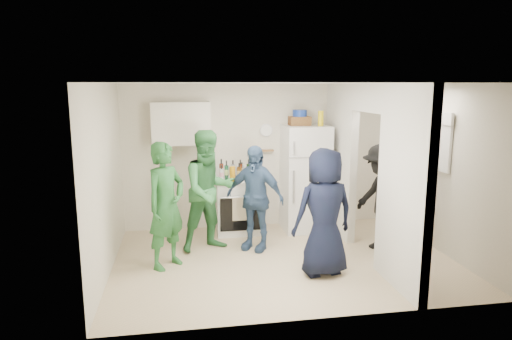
{
  "coord_description": "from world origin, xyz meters",
  "views": [
    {
      "loc": [
        -1.42,
        -6.05,
        2.48
      ],
      "look_at": [
        -0.34,
        0.4,
        1.25
      ],
      "focal_mm": 32.0,
      "sensor_mm": 36.0,
      "label": 1
    }
  ],
  "objects_px": {
    "wicker_basket": "(300,121)",
    "person_green_left": "(166,206)",
    "yellow_cup_stack_top": "(321,118)",
    "person_nook": "(382,198)",
    "stove": "(238,205)",
    "blue_bowl": "(300,113)",
    "person_denim": "(255,198)",
    "person_green_center": "(210,191)",
    "fridge": "(305,178)",
    "person_navy": "(324,212)"
  },
  "relations": [
    {
      "from": "blue_bowl",
      "to": "person_green_center",
      "type": "bearing_deg",
      "value": -153.85
    },
    {
      "from": "yellow_cup_stack_top",
      "to": "blue_bowl",
      "type": "bearing_deg",
      "value": 154.89
    },
    {
      "from": "person_green_left",
      "to": "person_navy",
      "type": "bearing_deg",
      "value": -61.68
    },
    {
      "from": "person_green_center",
      "to": "person_nook",
      "type": "xyz_separation_m",
      "value": [
        2.53,
        -0.45,
        -0.1
      ]
    },
    {
      "from": "person_denim",
      "to": "person_navy",
      "type": "height_order",
      "value": "person_navy"
    },
    {
      "from": "stove",
      "to": "person_green_center",
      "type": "bearing_deg",
      "value": -124.76
    },
    {
      "from": "yellow_cup_stack_top",
      "to": "person_denim",
      "type": "xyz_separation_m",
      "value": [
        -1.23,
        -0.72,
        -1.13
      ]
    },
    {
      "from": "wicker_basket",
      "to": "person_denim",
      "type": "distance_m",
      "value": 1.66
    },
    {
      "from": "stove",
      "to": "wicker_basket",
      "type": "bearing_deg",
      "value": 1.09
    },
    {
      "from": "fridge",
      "to": "person_green_center",
      "type": "xyz_separation_m",
      "value": [
        -1.67,
        -0.72,
        0.01
      ]
    },
    {
      "from": "blue_bowl",
      "to": "fridge",
      "type": "bearing_deg",
      "value": -26.57
    },
    {
      "from": "fridge",
      "to": "person_green_center",
      "type": "relative_size",
      "value": 0.99
    },
    {
      "from": "wicker_basket",
      "to": "person_green_left",
      "type": "bearing_deg",
      "value": -148.48
    },
    {
      "from": "wicker_basket",
      "to": "person_green_left",
      "type": "distance_m",
      "value": 2.77
    },
    {
      "from": "person_nook",
      "to": "yellow_cup_stack_top",
      "type": "bearing_deg",
      "value": -161.81
    },
    {
      "from": "blue_bowl",
      "to": "person_denim",
      "type": "relative_size",
      "value": 0.15
    },
    {
      "from": "wicker_basket",
      "to": "blue_bowl",
      "type": "relative_size",
      "value": 1.46
    },
    {
      "from": "person_green_left",
      "to": "wicker_basket",
      "type": "bearing_deg",
      "value": -13.89
    },
    {
      "from": "wicker_basket",
      "to": "person_denim",
      "type": "height_order",
      "value": "wicker_basket"
    },
    {
      "from": "yellow_cup_stack_top",
      "to": "person_nook",
      "type": "distance_m",
      "value": 1.68
    },
    {
      "from": "yellow_cup_stack_top",
      "to": "stove",
      "type": "bearing_deg",
      "value": 174.59
    },
    {
      "from": "fridge",
      "to": "yellow_cup_stack_top",
      "type": "distance_m",
      "value": 1.05
    },
    {
      "from": "yellow_cup_stack_top",
      "to": "person_navy",
      "type": "relative_size",
      "value": 0.15
    },
    {
      "from": "fridge",
      "to": "person_green_left",
      "type": "xyz_separation_m",
      "value": [
        -2.3,
        -1.3,
        -0.03
      ]
    },
    {
      "from": "blue_bowl",
      "to": "person_nook",
      "type": "relative_size",
      "value": 0.15
    },
    {
      "from": "person_green_left",
      "to": "person_navy",
      "type": "xyz_separation_m",
      "value": [
        2.03,
        -0.59,
        -0.02
      ]
    },
    {
      "from": "person_denim",
      "to": "blue_bowl",
      "type": "bearing_deg",
      "value": 78.96
    },
    {
      "from": "blue_bowl",
      "to": "person_denim",
      "type": "xyz_separation_m",
      "value": [
        -0.91,
        -0.87,
        -1.21
      ]
    },
    {
      "from": "wicker_basket",
      "to": "person_nook",
      "type": "relative_size",
      "value": 0.22
    },
    {
      "from": "person_denim",
      "to": "fridge",
      "type": "bearing_deg",
      "value": 74.32
    },
    {
      "from": "yellow_cup_stack_top",
      "to": "person_denim",
      "type": "bearing_deg",
      "value": -149.66
    },
    {
      "from": "person_nook",
      "to": "person_navy",
      "type": "bearing_deg",
      "value": -69.86
    },
    {
      "from": "person_navy",
      "to": "person_nook",
      "type": "xyz_separation_m",
      "value": [
        1.13,
        0.72,
        -0.03
      ]
    },
    {
      "from": "blue_bowl",
      "to": "person_denim",
      "type": "bearing_deg",
      "value": -136.29
    },
    {
      "from": "wicker_basket",
      "to": "person_green_left",
      "type": "relative_size",
      "value": 0.2
    },
    {
      "from": "fridge",
      "to": "person_denim",
      "type": "distance_m",
      "value": 1.3
    },
    {
      "from": "yellow_cup_stack_top",
      "to": "person_navy",
      "type": "bearing_deg",
      "value": -105.24
    },
    {
      "from": "yellow_cup_stack_top",
      "to": "wicker_basket",
      "type": "bearing_deg",
      "value": 154.89
    },
    {
      "from": "wicker_basket",
      "to": "person_green_center",
      "type": "relative_size",
      "value": 0.19
    },
    {
      "from": "person_green_left",
      "to": "person_denim",
      "type": "distance_m",
      "value": 1.38
    },
    {
      "from": "person_nook",
      "to": "person_denim",
      "type": "bearing_deg",
      "value": -113.22
    },
    {
      "from": "wicker_basket",
      "to": "yellow_cup_stack_top",
      "type": "distance_m",
      "value": 0.36
    },
    {
      "from": "person_green_center",
      "to": "person_denim",
      "type": "height_order",
      "value": "person_green_center"
    },
    {
      "from": "yellow_cup_stack_top",
      "to": "person_nook",
      "type": "bearing_deg",
      "value": -59.42
    },
    {
      "from": "fridge",
      "to": "person_nook",
      "type": "height_order",
      "value": "fridge"
    },
    {
      "from": "fridge",
      "to": "wicker_basket",
      "type": "xyz_separation_m",
      "value": [
        -0.1,
        0.05,
        0.98
      ]
    },
    {
      "from": "fridge",
      "to": "person_green_left",
      "type": "bearing_deg",
      "value": -150.53
    },
    {
      "from": "yellow_cup_stack_top",
      "to": "fridge",
      "type": "bearing_deg",
      "value": 155.56
    },
    {
      "from": "stove",
      "to": "person_navy",
      "type": "distance_m",
      "value": 2.15
    },
    {
      "from": "wicker_basket",
      "to": "stove",
      "type": "bearing_deg",
      "value": -178.91
    }
  ]
}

